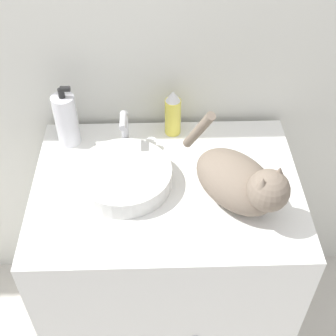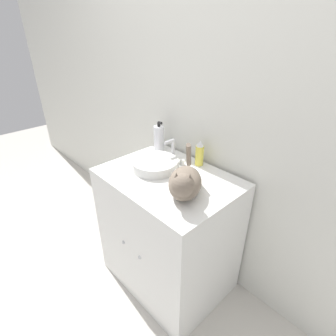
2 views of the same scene
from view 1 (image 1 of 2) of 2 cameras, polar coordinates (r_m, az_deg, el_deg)
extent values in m
cube|color=silver|center=(1.47, -0.59, 18.75)|extent=(6.00, 0.05, 2.50)
cube|color=white|center=(1.75, -0.14, -11.78)|extent=(0.81, 0.60, 0.86)
cylinder|color=silver|center=(1.40, -5.37, -1.05)|extent=(0.29, 0.29, 0.06)
cylinder|color=silver|center=(1.49, -5.25, 4.46)|extent=(0.02, 0.02, 0.14)
cylinder|color=silver|center=(1.42, -5.49, 5.76)|extent=(0.02, 0.07, 0.02)
cylinder|color=white|center=(1.53, -8.17, 2.79)|extent=(0.03, 0.03, 0.03)
cylinder|color=white|center=(1.52, -2.05, 2.94)|extent=(0.03, 0.03, 0.03)
ellipsoid|color=#7A6B5B|center=(1.34, 8.19, -1.57)|extent=(0.30, 0.32, 0.14)
sphere|color=#7A6B5B|center=(1.25, 12.13, -2.70)|extent=(0.16, 0.16, 0.12)
cone|color=#7A6B5B|center=(1.20, 11.44, -1.89)|extent=(0.05, 0.05, 0.04)
cone|color=#7A6B5B|center=(1.24, 13.42, -0.55)|extent=(0.05, 0.05, 0.04)
cylinder|color=#7A6B5B|center=(1.37, 3.75, 4.61)|extent=(0.09, 0.11, 0.18)
cylinder|color=silver|center=(1.54, -12.28, 5.73)|extent=(0.07, 0.07, 0.18)
cylinder|color=black|center=(1.48, -12.89, 8.88)|extent=(0.02, 0.02, 0.03)
cylinder|color=black|center=(1.47, -12.44, 9.39)|extent=(0.03, 0.02, 0.02)
cylinder|color=#EADB4C|center=(1.56, 0.59, 6.26)|extent=(0.05, 0.05, 0.13)
cone|color=white|center=(1.51, 0.61, 8.76)|extent=(0.05, 0.05, 0.04)
camera|label=2|loc=(1.03, 77.36, -5.46)|focal=28.00mm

